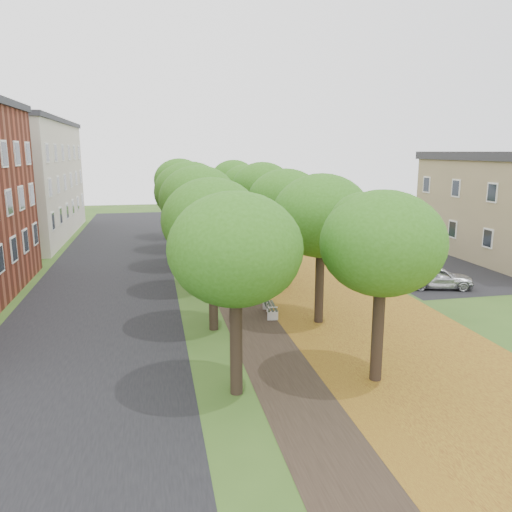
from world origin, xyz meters
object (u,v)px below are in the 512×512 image
car_silver (437,277)px  car_grey (394,251)px  car_red (398,259)px  bench (269,306)px  car_white (369,246)px

car_silver → car_grey: 7.52m
car_red → car_silver: bearing=-166.9°
car_silver → car_red: 4.63m
bench → car_silver: 10.73m
bench → car_grey: (11.52, 10.09, 0.23)m
car_red → bench: bearing=138.1°
bench → car_red: car_red is taller
car_silver → car_grey: (1.12, 7.43, 0.01)m
bench → car_red: bearing=-50.1°
car_red → car_grey: bearing=-8.7°
car_white → car_grey: bearing=-151.0°
bench → car_grey: car_grey is taller
car_grey → car_white: car_white is taller
bench → car_red: 12.70m
bench → car_silver: bearing=-70.9°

